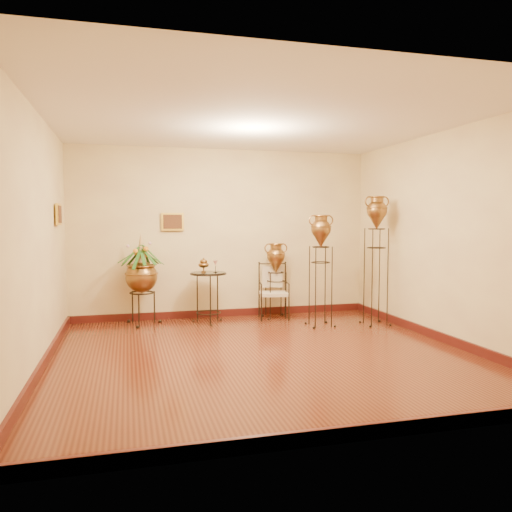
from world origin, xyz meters
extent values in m
plane|color=maroon|center=(0.00, 0.00, 0.00)|extent=(5.00, 5.00, 0.00)
cube|color=#471410|center=(0.00, 2.48, 0.06)|extent=(5.00, 0.04, 0.12)
cube|color=#471410|center=(0.00, -2.48, 0.06)|extent=(5.00, 0.04, 0.12)
cube|color=#471410|center=(-2.48, 0.00, 0.06)|extent=(0.04, 5.00, 0.12)
cube|color=#471410|center=(2.48, 0.00, 0.06)|extent=(0.04, 5.00, 0.12)
cube|color=yellow|center=(-0.85, 2.46, 1.60)|extent=(0.36, 0.03, 0.29)
cube|color=yellow|center=(-2.46, 1.45, 1.70)|extent=(0.03, 0.36, 0.29)
cube|color=beige|center=(0.75, 2.05, 0.42)|extent=(0.51, 0.48, 0.05)
cube|color=beige|center=(0.75, 2.05, 0.68)|extent=(0.34, 0.08, 0.36)
cylinder|color=black|center=(-0.34, 1.99, 0.80)|extent=(0.55, 0.55, 0.02)
camera|label=1|loc=(-1.58, -5.73, 1.61)|focal=35.00mm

